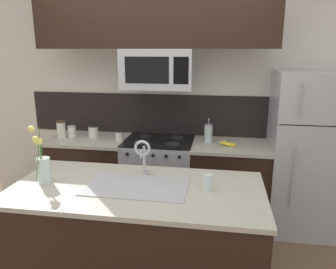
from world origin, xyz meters
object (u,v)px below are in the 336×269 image
Objects in this scene: stove_range at (159,179)px; microwave at (158,69)px; storage_jar_short at (93,131)px; storage_jar_squat at (119,136)px; storage_jar_medium at (72,131)px; drinking_glass at (208,182)px; sink_faucet at (143,153)px; french_press at (208,133)px; flower_vase at (43,166)px; refrigerator at (313,153)px; banana_bunch at (228,144)px; storage_jar_tall at (61,129)px.

microwave is at bearing -89.84° from stove_range.
microwave reaches higher than storage_jar_short.
storage_jar_squat is (-0.44, -0.02, -0.74)m from microwave.
storage_jar_medium is 1.12× the size of drinking_glass.
microwave reaches higher than storage_jar_squat.
storage_jar_medium is 0.43× the size of sink_faucet.
drinking_glass is (1.63, -1.23, -0.01)m from storage_jar_medium.
french_press is 1.27m from drinking_glass.
storage_jar_medium is 1.21× the size of storage_jar_squat.
stove_range is 1.15m from storage_jar_medium.
drinking_glass is at bearing -63.27° from microwave.
microwave is at bearing 62.98° from flower_vase.
microwave reaches higher than drinking_glass.
drinking_glass is (0.53, -0.18, -0.14)m from sink_faucet.
flower_vase reaches higher than storage_jar_short.
storage_jar_short is 0.53× the size of french_press.
refrigerator is at bearing 1.43° from microwave.
banana_bunch is 1.16m from drinking_glass.
refrigerator reaches higher than storage_jar_short.
microwave is 1.07m from storage_jar_short.
storage_jar_medium is at bearing 20.07° from storage_jar_tall.
drinking_glass is (1.38, -1.25, -0.01)m from storage_jar_short.
stove_range is 7.81× the size of drinking_glass.
storage_jar_tall is at bearing 111.44° from flower_vase.
storage_jar_medium is at bearing 179.22° from stove_range.
microwave is 1.08m from banana_bunch.
microwave is (0.00, -0.02, 1.24)m from stove_range.
storage_jar_tall is 1.39× the size of storage_jar_short.
storage_jar_tall is at bearing -169.77° from storage_jar_short.
flower_vase is (-1.25, -0.08, 0.08)m from drinking_glass.
storage_jar_medium is at bearing 136.58° from sink_faucet.
refrigerator is 1.91m from sink_faucet.
banana_bunch is at bearing -174.83° from refrigerator.
storage_jar_short is 0.75× the size of banana_bunch.
storage_jar_medium is at bearing 178.06° from microwave.
stove_range is at bearing -173.69° from french_press.
drinking_glass reaches higher than storage_jar_squat.
storage_jar_tall is at bearing 178.98° from banana_bunch.
banana_bunch is at bearing 54.74° from sink_faucet.
flower_vase is (0.13, -1.33, 0.06)m from storage_jar_short.
storage_jar_short is (-0.78, 0.04, 0.52)m from stove_range.
flower_vase is at bearing -117.02° from microwave.
storage_jar_short is 1.30× the size of storage_jar_squat.
storage_jar_medium is 0.28× the size of flower_vase.
refrigerator is 8.57× the size of storage_jar_tall.
french_press is at bearing 6.31° from stove_range.
refrigerator is 3.62× the size of flower_vase.
french_press is (0.54, 0.08, -0.69)m from microwave.
banana_bunch is 1.60× the size of drinking_glass.
storage_jar_short is (0.36, 0.07, -0.03)m from storage_jar_tall.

